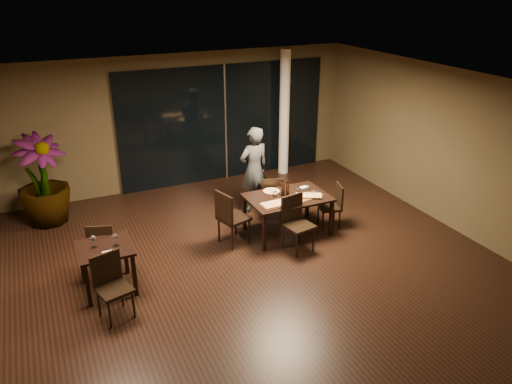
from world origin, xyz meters
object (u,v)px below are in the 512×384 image
(chair_main_far, at_px, (271,196))
(side_table, at_px, (105,254))
(diner, at_px, (254,170))
(bottle_c, at_px, (283,187))
(chair_side_near, at_px, (111,282))
(potted_plant, at_px, (42,181))
(chair_main_left, at_px, (230,215))
(chair_main_right, at_px, (333,203))
(chair_main_near, at_px, (296,220))
(chair_side_far, at_px, (103,245))
(bottle_a, at_px, (283,188))
(main_table, at_px, (288,200))
(bottle_b, at_px, (288,188))

(chair_main_far, bearing_deg, side_table, 38.60)
(diner, bearing_deg, bottle_c, 88.57)
(bottle_c, bearing_deg, chair_side_near, -159.12)
(chair_main_far, height_order, potted_plant, potted_plant)
(chair_main_left, bearing_deg, chair_main_right, -110.53)
(chair_main_near, bearing_deg, chair_side_far, 159.04)
(bottle_c, bearing_deg, bottle_a, -118.11)
(chair_main_near, bearing_deg, chair_main_far, 73.48)
(chair_main_near, bearing_deg, side_table, 168.19)
(potted_plant, bearing_deg, diner, -16.64)
(side_table, height_order, bottle_a, bottle_a)
(diner, xyz_separation_m, bottle_a, (0.09, -1.11, 0.02))
(chair_side_near, bearing_deg, chair_main_right, -1.91)
(chair_side_near, xyz_separation_m, bottle_c, (3.40, 1.30, 0.37))
(chair_main_near, xyz_separation_m, bottle_a, (0.07, 0.65, 0.35))
(main_table, distance_m, bottle_c, 0.27)
(bottle_a, bearing_deg, main_table, -46.23)
(side_table, height_order, chair_side_near, chair_side_near)
(main_table, bearing_deg, potted_plant, 150.04)
(chair_main_far, height_order, diner, diner)
(potted_plant, distance_m, bottle_b, 4.72)
(chair_main_right, bearing_deg, chair_main_near, -52.18)
(chair_main_right, relative_size, chair_side_far, 0.95)
(main_table, relative_size, chair_main_far, 1.65)
(side_table, height_order, bottle_b, bottle_b)
(chair_main_near, height_order, chair_main_left, chair_main_left)
(chair_main_near, bearing_deg, diner, 79.88)
(diner, bearing_deg, chair_main_near, 82.52)
(chair_side_far, distance_m, potted_plant, 2.48)
(side_table, height_order, bottle_c, bottle_c)
(chair_side_far, bearing_deg, chair_main_left, -160.32)
(chair_main_near, height_order, diner, diner)
(side_table, relative_size, potted_plant, 0.45)
(chair_side_far, xyz_separation_m, bottle_a, (3.31, 0.05, 0.40))
(bottle_c, bearing_deg, main_table, -74.41)
(potted_plant, xyz_separation_m, bottle_b, (4.11, -2.33, 0.01))
(chair_side_far, height_order, bottle_b, bottle_b)
(chair_main_left, xyz_separation_m, diner, (1.00, 1.15, 0.31))
(chair_main_right, relative_size, bottle_c, 2.80)
(main_table, xyz_separation_m, bottle_a, (-0.07, 0.07, 0.24))
(main_table, height_order, chair_main_right, chair_main_right)
(chair_main_far, bearing_deg, chair_side_near, 47.76)
(chair_side_far, relative_size, bottle_c, 2.94)
(chair_side_near, bearing_deg, side_table, 71.23)
(chair_main_far, xyz_separation_m, chair_main_near, (-0.13, -1.23, 0.05))
(potted_plant, height_order, bottle_c, potted_plant)
(diner, height_order, bottle_c, diner)
(main_table, bearing_deg, chair_main_right, -8.11)
(chair_main_near, bearing_deg, chair_side_near, 179.67)
(main_table, distance_m, diner, 1.21)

